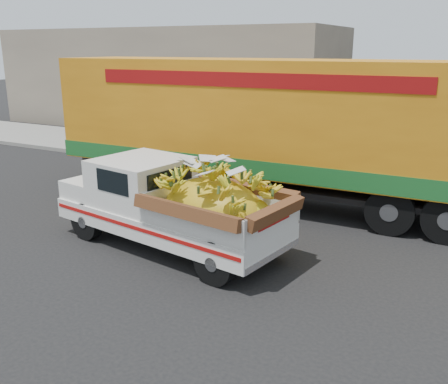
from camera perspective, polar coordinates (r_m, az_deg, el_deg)
The scene contains 6 objects.
ground at distance 12.10m, azimuth -11.91°, elevation -3.92°, with size 100.00×100.00×0.00m, color black.
curb at distance 16.82m, azimuth 1.01°, elevation 2.40°, with size 60.00×0.25×0.15m, color gray.
sidewalk at distance 18.67m, azimuth 3.96°, elevation 3.74°, with size 60.00×4.00×0.14m, color gray.
building_left at distance 27.37m, azimuth -6.43°, elevation 12.79°, with size 18.00×6.00×5.00m, color gray.
pickup_truck at distance 10.19m, azimuth -4.64°, elevation -1.67°, with size 5.39×2.69×1.81m.
semi_trailer at distance 13.31m, azimuth 4.80°, elevation 7.65°, with size 12.02×2.72×3.80m.
Camera 1 is at (7.43, -8.62, 4.10)m, focal length 40.00 mm.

